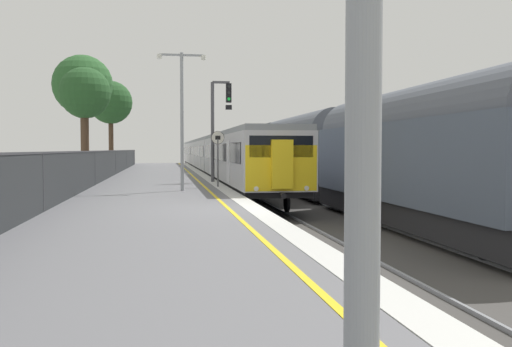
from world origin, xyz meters
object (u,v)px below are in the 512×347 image
(background_tree_left, at_px, (110,104))
(signal_gantry, at_px, (218,119))
(commuter_train_at_platform, at_px, (212,154))
(freight_train_adjacent_track, at_px, (276,151))
(speed_limit_sign, at_px, (218,151))
(background_tree_centre, at_px, (84,87))
(background_tree_right, at_px, (84,96))
(platform_lamp_mid, at_px, (182,110))

(background_tree_left, bearing_deg, signal_gantry, -71.69)
(commuter_train_at_platform, distance_m, freight_train_adjacent_track, 9.99)
(speed_limit_sign, relative_size, background_tree_centre, 0.31)
(freight_train_adjacent_track, height_order, background_tree_right, background_tree_right)
(background_tree_centre, bearing_deg, background_tree_left, 86.04)
(background_tree_left, bearing_deg, commuter_train_at_platform, -11.10)
(speed_limit_sign, height_order, platform_lamp_mid, platform_lamp_mid)
(commuter_train_at_platform, distance_m, platform_lamp_mid, 27.37)
(commuter_train_at_platform, xyz_separation_m, platform_lamp_mid, (-3.53, -27.06, 2.08))
(commuter_train_at_platform, xyz_separation_m, signal_gantry, (-1.48, -21.04, 2.02))
(signal_gantry, xyz_separation_m, speed_limit_sign, (-0.36, -3.89, -1.66))
(commuter_train_at_platform, height_order, background_tree_right, background_tree_right)
(commuter_train_at_platform, xyz_separation_m, background_tree_centre, (-9.80, -9.32, 4.85))
(commuter_train_at_platform, relative_size, background_tree_right, 9.02)
(background_tree_left, xyz_separation_m, background_tree_centre, (-0.77, -11.10, 0.30))
(speed_limit_sign, bearing_deg, signal_gantry, 84.68)
(background_tree_centre, relative_size, background_tree_right, 1.23)
(speed_limit_sign, height_order, background_tree_right, background_tree_right)
(freight_train_adjacent_track, bearing_deg, background_tree_centre, -179.25)
(freight_train_adjacent_track, height_order, speed_limit_sign, freight_train_adjacent_track)
(signal_gantry, relative_size, background_tree_left, 0.67)
(platform_lamp_mid, distance_m, background_tree_centre, 19.02)
(background_tree_right, bearing_deg, commuter_train_at_platform, 57.82)
(commuter_train_at_platform, xyz_separation_m, background_tree_left, (-9.03, 1.77, 4.55))
(speed_limit_sign, relative_size, platform_lamp_mid, 0.45)
(commuter_train_at_platform, xyz_separation_m, speed_limit_sign, (-1.85, -24.92, 0.36))
(platform_lamp_mid, relative_size, background_tree_left, 0.72)
(background_tree_centre, bearing_deg, speed_limit_sign, -62.98)
(background_tree_left, bearing_deg, background_tree_right, -90.17)
(freight_train_adjacent_track, distance_m, speed_limit_sign, 16.83)
(platform_lamp_mid, xyz_separation_m, background_tree_left, (-5.50, 28.83, 2.46))
(commuter_train_at_platform, distance_m, background_tree_right, 17.46)
(commuter_train_at_platform, distance_m, background_tree_left, 10.27)
(background_tree_left, xyz_separation_m, background_tree_right, (-0.05, -16.20, -0.79))
(commuter_train_at_platform, height_order, signal_gantry, signal_gantry)
(platform_lamp_mid, relative_size, background_tree_centre, 0.68)
(background_tree_right, bearing_deg, freight_train_adjacent_track, 22.01)
(signal_gantry, distance_m, platform_lamp_mid, 6.36)
(freight_train_adjacent_track, relative_size, background_tree_left, 7.90)
(platform_lamp_mid, bearing_deg, background_tree_left, 100.81)
(freight_train_adjacent_track, bearing_deg, platform_lamp_mid, -112.80)
(background_tree_centre, bearing_deg, commuter_train_at_platform, 43.57)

